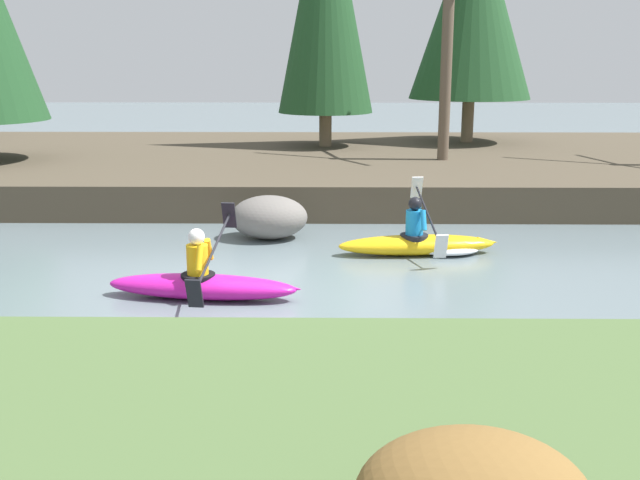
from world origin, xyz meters
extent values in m
plane|color=slate|center=(0.00, 0.00, 0.00)|extent=(90.00, 90.00, 0.00)
cube|color=#4C4233|center=(0.00, 10.10, 0.38)|extent=(44.00, 11.13, 0.75)
cylinder|color=#7A664C|center=(0.79, 11.59, 1.24)|extent=(0.36, 0.36, 0.98)
cylinder|color=#7A664C|center=(5.11, 12.69, 1.41)|extent=(0.36, 0.36, 1.31)
cone|color=#1E4723|center=(5.11, 12.69, 4.85)|extent=(3.62, 3.62, 5.58)
cylinder|color=brown|center=(3.79, 8.68, 2.76)|extent=(0.28, 0.28, 4.01)
ellipsoid|color=yellow|center=(2.41, 2.15, 0.17)|extent=(2.75, 0.86, 0.34)
cone|color=yellow|center=(3.64, 2.28, 0.19)|extent=(0.37, 0.23, 0.20)
cylinder|color=black|center=(2.36, 2.15, 0.31)|extent=(0.53, 0.53, 0.08)
cylinder|color=#1984CC|center=(2.36, 2.15, 0.56)|extent=(0.33, 0.33, 0.42)
sphere|color=black|center=(2.36, 2.15, 0.89)|extent=(0.25, 0.25, 0.23)
cylinder|color=#1984CC|center=(2.43, 2.40, 0.65)|extent=(0.11, 0.23, 0.35)
cylinder|color=#1984CC|center=(2.48, 1.92, 0.65)|extent=(0.11, 0.23, 0.35)
cylinder|color=black|center=(2.59, 2.17, 0.69)|extent=(0.23, 1.91, 0.65)
cube|color=white|center=(2.49, 3.12, 1.00)|extent=(0.21, 0.18, 0.41)
cube|color=white|center=(2.68, 1.23, 0.38)|extent=(0.21, 0.18, 0.41)
ellipsoid|color=white|center=(2.96, 2.21, 0.09)|extent=(1.16, 0.81, 0.18)
ellipsoid|color=#C61999|center=(-0.88, -0.27, 0.17)|extent=(2.75, 0.90, 0.34)
cone|color=#C61999|center=(0.36, -0.41, 0.19)|extent=(0.37, 0.24, 0.20)
cylinder|color=black|center=(-0.93, -0.27, 0.31)|extent=(0.53, 0.53, 0.08)
cylinder|color=yellow|center=(-0.93, -0.27, 0.56)|extent=(0.33, 0.33, 0.42)
sphere|color=white|center=(-0.93, -0.27, 0.89)|extent=(0.25, 0.25, 0.23)
cylinder|color=yellow|center=(-0.80, -0.04, 0.65)|extent=(0.11, 0.23, 0.35)
cylinder|color=yellow|center=(-0.86, -0.52, 0.65)|extent=(0.11, 0.23, 0.35)
cylinder|color=black|center=(-0.70, -0.29, 0.69)|extent=(0.25, 1.91, 0.65)
cube|color=black|center=(-0.59, 0.65, 1.00)|extent=(0.22, 0.18, 0.41)
cube|color=black|center=(-0.81, -1.24, 0.38)|extent=(0.22, 0.18, 0.41)
ellipsoid|color=slate|center=(-0.21, 3.29, 0.40)|extent=(1.43, 1.12, 0.81)
camera|label=1|loc=(0.90, -10.27, 3.32)|focal=42.00mm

